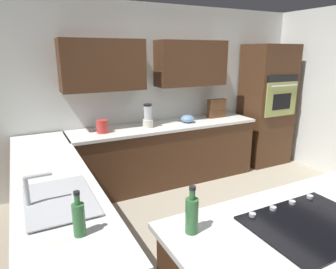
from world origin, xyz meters
TOP-DOWN VIEW (x-y plane):
  - ground_plane at (0.00, 0.00)m, footprint 14.00×14.00m
  - wall_back at (0.07, -2.05)m, footprint 6.00×0.44m
  - lower_cabinets_back at (0.10, -1.72)m, footprint 2.80×0.60m
  - countertop_back at (0.10, -1.72)m, footprint 2.84×0.64m
  - lower_cabinets_side at (1.82, -0.55)m, footprint 0.60×2.90m
  - countertop_side at (1.82, -0.55)m, footprint 0.64×2.94m
  - island_top at (0.48, 1.03)m, footprint 1.77×0.97m
  - wall_oven at (-1.85, -1.72)m, footprint 0.80×0.66m
  - sink_unit at (1.83, -0.00)m, footprint 0.46×0.70m
  - cooktop at (0.48, 1.02)m, footprint 0.76×0.56m
  - blender at (0.40, -1.70)m, footprint 0.15×0.15m
  - mixing_bowl at (-0.25, -1.70)m, footprint 0.21×0.21m
  - spice_rack at (-0.85, -1.80)m, footprint 0.31×0.11m
  - kettle at (1.05, -1.70)m, footprint 0.15×0.15m
  - dish_soap_bottle at (1.77, 0.48)m, footprint 0.07×0.07m
  - oil_bottle at (1.18, 0.75)m, footprint 0.08×0.08m

SIDE VIEW (x-z plane):
  - ground_plane at x=0.00m, z-range 0.00..0.00m
  - lower_cabinets_back at x=0.10m, z-range 0.00..0.86m
  - lower_cabinets_side at x=1.82m, z-range 0.00..0.86m
  - countertop_back at x=0.10m, z-range 0.86..0.90m
  - countertop_side at x=1.82m, z-range 0.86..0.90m
  - island_top at x=0.48m, z-range 0.86..0.90m
  - cooktop at x=0.48m, z-range 0.89..0.92m
  - sink_unit at x=1.83m, z-range 0.80..1.03m
  - mixing_bowl at x=-0.25m, z-range 0.90..1.01m
  - kettle at x=1.05m, z-range 0.90..1.07m
  - dish_soap_bottle at x=1.77m, z-range 0.87..1.15m
  - oil_bottle at x=1.18m, z-range 0.87..1.17m
  - wall_oven at x=-1.85m, z-range 0.00..2.05m
  - blender at x=0.40m, z-range 0.88..1.21m
  - spice_rack at x=-0.85m, z-range 0.90..1.20m
  - wall_back at x=0.07m, z-range 0.11..2.71m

